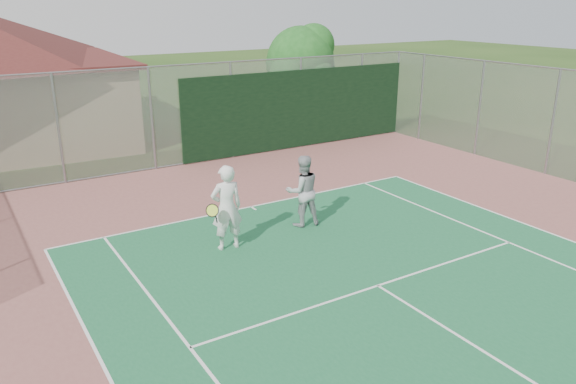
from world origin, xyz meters
name	(u,v)px	position (x,y,z in m)	size (l,w,h in m)	color
back_fence	(235,113)	(2.11, 16.98, 1.67)	(20.08, 0.11, 3.53)	gray
side_fence_right	(479,109)	(10.00, 12.50, 1.75)	(0.08, 9.00, 3.50)	gray
tree	(302,63)	(6.26, 18.83, 3.08)	(3.36, 3.18, 4.69)	#342312
player_white_front	(227,208)	(-1.79, 9.70, 1.02)	(1.10, 0.79, 2.03)	white
player_grey_back	(303,191)	(0.50, 9.99, 0.93)	(1.02, 0.86, 1.86)	#A2A4A7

